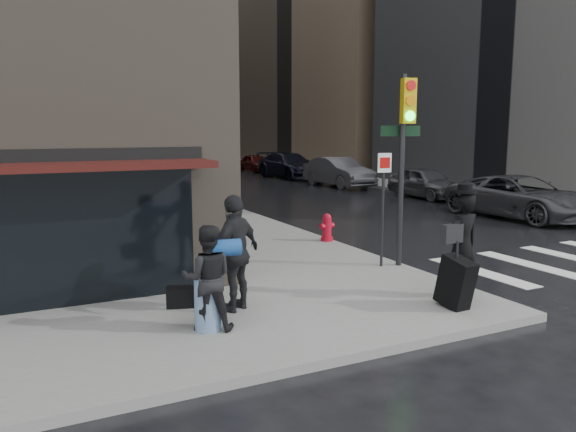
# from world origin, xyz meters

# --- Properties ---
(ground) EXTENTS (140.00, 140.00, 0.00)m
(ground) POSITION_xyz_m (0.00, 0.00, 0.00)
(ground) COLOR black
(ground) RESTS_ON ground
(sidewalk_left) EXTENTS (4.00, 50.00, 0.15)m
(sidewalk_left) POSITION_xyz_m (0.00, 27.00, 0.07)
(sidewalk_left) COLOR slate
(sidewalk_left) RESTS_ON ground
(sidewalk_right) EXTENTS (3.00, 50.00, 0.15)m
(sidewalk_right) POSITION_xyz_m (13.50, 27.00, 0.07)
(sidewalk_right) COLOR slate
(sidewalk_right) RESTS_ON ground
(bldg_right_far) EXTENTS (22.00, 20.00, 25.00)m
(bldg_right_far) POSITION_xyz_m (26.00, 58.00, 12.50)
(bldg_right_far) COLOR slate
(bldg_right_far) RESTS_ON ground
(bldg_distant) EXTENTS (40.00, 12.00, 32.00)m
(bldg_distant) POSITION_xyz_m (6.00, 78.00, 16.00)
(bldg_distant) COLOR slate
(bldg_distant) RESTS_ON ground
(man_overcoat) EXTENTS (1.11, 1.12, 2.16)m
(man_overcoat) POSITION_xyz_m (1.23, -0.70, 1.06)
(man_overcoat) COLOR black
(man_overcoat) RESTS_ON ground
(man_jeans) EXTENTS (1.16, 0.91, 1.67)m
(man_jeans) POSITION_xyz_m (-3.44, -0.19, 0.99)
(man_jeans) COLOR black
(man_jeans) RESTS_ON ground
(man_greycoat) EXTENTS (1.26, 1.05, 2.01)m
(man_greycoat) POSITION_xyz_m (-2.68, 0.54, 1.16)
(man_greycoat) COLOR black
(man_greycoat) RESTS_ON ground
(traffic_light) EXTENTS (1.06, 0.58, 4.30)m
(traffic_light) POSITION_xyz_m (1.78, 1.81, 2.92)
(traffic_light) COLOR black
(traffic_light) RESTS_ON ground
(fire_hydrant) EXTENTS (0.44, 0.34, 0.77)m
(fire_hydrant) POSITION_xyz_m (1.78, 5.08, 0.50)
(fire_hydrant) COLOR #B20A1E
(fire_hydrant) RESTS_ON ground
(parked_car_0) EXTENTS (2.91, 5.76, 1.56)m
(parked_car_0) POSITION_xyz_m (10.68, 6.24, 0.78)
(parked_car_0) COLOR #3B3B40
(parked_car_0) RESTS_ON ground
(parked_car_1) EXTENTS (1.85, 4.36, 1.47)m
(parked_car_1) POSITION_xyz_m (11.52, 12.54, 0.73)
(parked_car_1) COLOR #48484C
(parked_car_1) RESTS_ON ground
(parked_car_2) EXTENTS (1.99, 5.11, 1.66)m
(parked_car_2) POSITION_xyz_m (10.55, 18.83, 0.83)
(parked_car_2) COLOR #4E4D53
(parked_car_2) RESTS_ON ground
(parked_car_3) EXTENTS (2.69, 5.91, 1.68)m
(parked_car_3) POSITION_xyz_m (10.58, 25.13, 0.84)
(parked_car_3) COLOR black
(parked_car_3) RESTS_ON ground
(parked_car_4) EXTENTS (1.66, 3.93, 1.33)m
(parked_car_4) POSITION_xyz_m (10.81, 31.42, 0.66)
(parked_car_4) COLOR #410F0D
(parked_car_4) RESTS_ON ground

